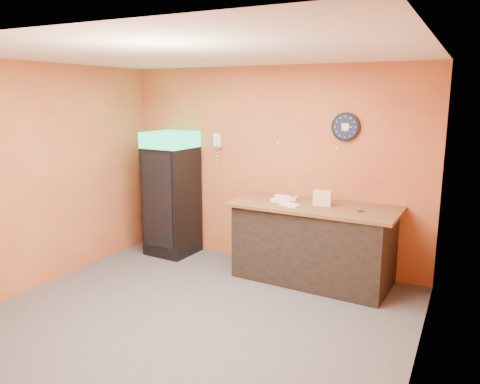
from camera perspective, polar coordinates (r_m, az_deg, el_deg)
The scene contains 15 objects.
floor at distance 5.38m, azimuth -5.10°, elevation -14.80°, with size 4.50×4.50×0.00m, color #47474C.
back_wall at distance 6.67m, azimuth 3.79°, elevation 3.09°, with size 4.50×0.02×2.80m, color #C47837.
left_wall at distance 6.39m, azimuth -22.75°, elevation 1.82°, with size 0.02×4.00×2.80m, color #C47837.
right_wall at distance 4.20m, azimuth 21.61°, elevation -2.86°, with size 0.02×4.00×2.80m, color #C47837.
ceiling at distance 4.83m, azimuth -5.73°, elevation 16.44°, with size 4.50×4.00×0.02m, color white.
beverage_cooler at distance 7.13m, azimuth -8.49°, elevation -0.42°, with size 0.70×0.71×1.87m.
prep_counter at distance 6.21m, azimuth 8.90°, elevation -6.31°, with size 1.96×0.87×0.98m, color black.
wall_clock at distance 6.24m, azimuth 12.76°, elevation 7.76°, with size 0.37×0.06×0.37m.
wall_phone at distance 6.95m, azimuth -2.77°, elevation 6.29°, with size 0.11×0.10×0.20m.
butcher_paper at distance 6.07m, azimuth 9.05°, elevation -1.72°, with size 2.13×0.97×0.04m, color brown.
sub_roll_stack at distance 6.00m, azimuth 10.02°, elevation -0.77°, with size 0.23×0.09×0.19m.
wrapped_sandwich_left at distance 6.13m, azimuth 4.98°, elevation -1.11°, with size 0.27×0.11×0.04m, color white.
wrapped_sandwich_mid at distance 5.93m, azimuth 6.09°, elevation -1.58°, with size 0.26×0.10×0.04m, color white.
wrapped_sandwich_right at distance 6.34m, azimuth 5.64°, elevation -0.66°, with size 0.31×0.12×0.04m, color white.
kitchen_tool at distance 6.27m, azimuth 6.38°, elevation -0.73°, with size 0.06×0.06×0.06m, color silver.
Camera 1 is at (2.57, -4.07, 2.40)m, focal length 35.00 mm.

